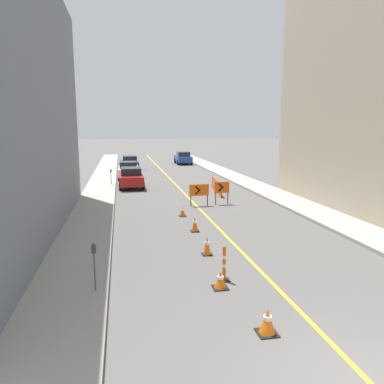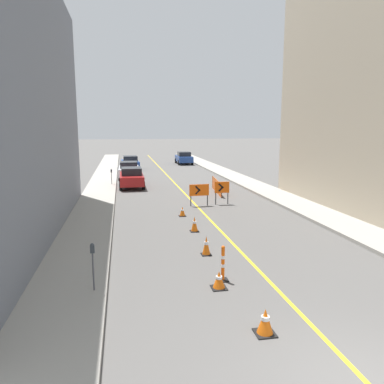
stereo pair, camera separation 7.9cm
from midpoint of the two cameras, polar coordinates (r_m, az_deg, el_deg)
name	(u,v)px [view 1 (the left image)]	position (r m, az deg, el deg)	size (l,w,h in m)	color
lane_stripe	(169,177)	(35.66, -3.64, 2.24)	(0.12, 59.76, 0.01)	gold
sidewalk_left	(104,178)	(35.42, -13.38, 2.07)	(2.28, 59.76, 0.16)	#9E998E
sidewalk_right	(230,175)	(36.88, 5.72, 2.58)	(2.28, 59.76, 0.16)	#9E998E
traffic_cone_nearest	(267,321)	(9.23, 11.15, -18.79)	(0.47, 0.47, 0.61)	black
traffic_cone_second	(220,280)	(11.35, 4.14, -13.22)	(0.45, 0.45, 0.52)	black
traffic_cone_third	(207,246)	(14.06, 2.15, -8.17)	(0.37, 0.37, 0.71)	black
traffic_cone_fourth	(195,224)	(17.10, 0.31, -4.92)	(0.39, 0.39, 0.69)	black
traffic_cone_fifth	(183,211)	(20.03, -1.57, -2.97)	(0.38, 0.38, 0.53)	black
delineator_post_front	(224,266)	(11.79, 4.72, -11.13)	(0.34, 0.34, 1.13)	black
arrow_barricade_primary	(199,191)	(22.50, 0.99, 0.19)	(1.21, 0.12, 1.32)	#EF560C
arrow_barricade_secondary	(222,188)	(23.04, 4.47, 0.54)	(0.91, 0.12, 1.41)	#EF560C
safety_mesh_fence	(216,186)	(27.30, 3.66, 0.89)	(0.49, 4.45, 0.93)	#EF560C
parked_car_curb_near	(131,177)	(29.94, -9.34, 2.21)	(1.93, 4.31, 1.59)	maroon
parked_car_curb_mid	(128,170)	(35.25, -9.74, 3.33)	(1.95, 4.34, 1.59)	silver
parked_car_curb_far	(129,163)	(42.36, -9.58, 4.40)	(2.00, 4.38, 1.59)	navy
parked_car_opposite_side	(183,158)	(48.71, -1.41, 5.23)	(1.94, 4.32, 1.59)	navy
parking_meter_near_curb	(94,257)	(10.90, -14.90, -9.60)	(0.12, 0.11, 1.37)	#4C4C51
parking_meter_far_curb	(111,173)	(30.89, -12.33, 2.79)	(0.12, 0.11, 1.23)	#4C4C51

